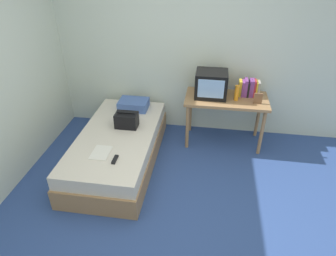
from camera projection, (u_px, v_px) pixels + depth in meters
ground_plane at (167, 215)px, 3.35m from camera, size 8.00×8.00×0.00m
wall_back at (188, 48)px, 4.34m from camera, size 5.20×0.10×2.60m
bed at (118, 148)px, 4.07m from camera, size 1.00×2.00×0.46m
desk at (226, 104)px, 4.27m from camera, size 1.16×0.60×0.74m
tv at (211, 84)px, 4.18m from camera, size 0.44×0.39×0.36m
water_bottle at (237, 93)px, 4.10m from camera, size 0.06×0.06×0.22m
book_row at (249, 88)px, 4.22m from camera, size 0.29×0.17×0.25m
picture_frame at (258, 98)px, 4.02m from camera, size 0.11×0.02×0.15m
pillow at (134, 104)px, 4.51m from camera, size 0.43×0.32×0.14m
handbag at (127, 120)px, 4.04m from camera, size 0.30×0.20×0.22m
magazine at (101, 153)px, 3.58m from camera, size 0.21×0.29×0.01m
remote_dark at (115, 159)px, 3.45m from camera, size 0.04×0.16×0.02m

